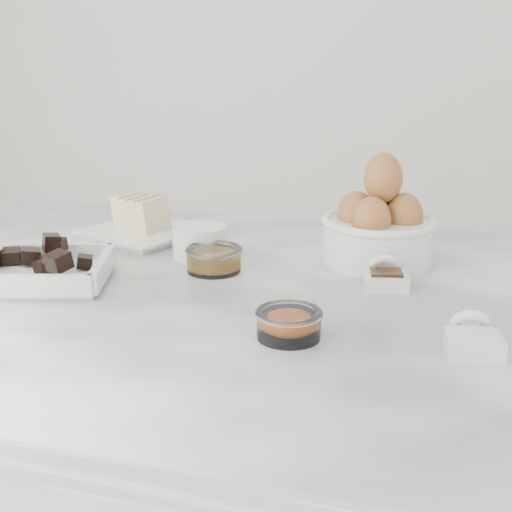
% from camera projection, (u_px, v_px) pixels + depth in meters
% --- Properties ---
extents(marble_slab, '(1.20, 0.80, 0.04)m').
position_uv_depth(marble_slab, '(235.00, 304.00, 0.95)').
color(marble_slab, silver).
rests_on(marble_slab, cabinet).
extents(chocolate_dish, '(0.24, 0.21, 0.05)m').
position_uv_depth(chocolate_dish, '(32.00, 266.00, 0.96)').
color(chocolate_dish, white).
rests_on(chocolate_dish, marble_slab).
extents(butter_plate, '(0.22, 0.22, 0.07)m').
position_uv_depth(butter_plate, '(142.00, 223.00, 1.18)').
color(butter_plate, white).
rests_on(butter_plate, marble_slab).
extents(sugar_ramekin, '(0.08, 0.08, 0.05)m').
position_uv_depth(sugar_ramekin, '(199.00, 240.00, 1.07)').
color(sugar_ramekin, white).
rests_on(sugar_ramekin, marble_slab).
extents(egg_bowl, '(0.17, 0.17, 0.16)m').
position_uv_depth(egg_bowl, '(379.00, 228.00, 1.04)').
color(egg_bowl, white).
rests_on(egg_bowl, marble_slab).
extents(honey_bowl, '(0.08, 0.08, 0.04)m').
position_uv_depth(honey_bowl, '(214.00, 259.00, 1.01)').
color(honey_bowl, white).
rests_on(honey_bowl, marble_slab).
extents(zest_bowl, '(0.08, 0.08, 0.03)m').
position_uv_depth(zest_bowl, '(289.00, 323.00, 0.79)').
color(zest_bowl, white).
rests_on(zest_bowl, marble_slab).
extents(vanilla_spoon, '(0.07, 0.08, 0.04)m').
position_uv_depth(vanilla_spoon, '(385.00, 276.00, 0.95)').
color(vanilla_spoon, white).
rests_on(vanilla_spoon, marble_slab).
extents(salt_spoon, '(0.07, 0.08, 0.04)m').
position_uv_depth(salt_spoon, '(473.00, 338.00, 0.76)').
color(salt_spoon, white).
rests_on(salt_spoon, marble_slab).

